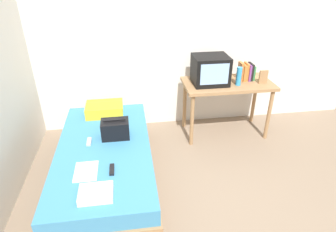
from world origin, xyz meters
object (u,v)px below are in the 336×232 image
object	(u,v)px
tv	(210,70)
water_bottle	(239,76)
remote_silver	(89,142)
picture_frame	(263,77)
magazine	(86,171)
remote_dark	(112,169)
bed	(106,163)
pillow	(105,109)
folded_towel	(96,193)
book_row	(246,72)
handbag	(115,129)
desk	(227,89)

from	to	relation	value
tv	water_bottle	bearing A→B (deg)	-18.16
remote_silver	picture_frame	bearing A→B (deg)	15.18
magazine	remote_dark	world-z (taller)	remote_dark
tv	bed	bearing A→B (deg)	-149.35
water_bottle	remote_dark	bearing A→B (deg)	-145.52
bed	picture_frame	xyz separation A→B (m)	(2.03, 0.69, 0.63)
pillow	remote_dark	world-z (taller)	pillow
bed	tv	xyz separation A→B (m)	(1.35, 0.80, 0.72)
bed	remote_silver	bearing A→B (deg)	146.84
water_bottle	remote_dark	size ratio (longest dim) A/B	1.51
picture_frame	folded_towel	xyz separation A→B (m)	(-2.05, -1.42, -0.38)
remote_dark	remote_silver	bearing A→B (deg)	116.22
magazine	remote_silver	bearing A→B (deg)	91.68
picture_frame	remote_dark	bearing A→B (deg)	-150.21
book_row	handbag	distance (m)	1.88
tv	magazine	bearing A→B (deg)	-141.34
desk	tv	distance (m)	0.37
magazine	book_row	bearing A→B (deg)	31.92
bed	desk	world-z (taller)	desk
bed	water_bottle	world-z (taller)	water_bottle
pillow	tv	bearing A→B (deg)	2.01
tv	pillow	world-z (taller)	tv
desk	remote_silver	xyz separation A→B (m)	(-1.75, -0.69, -0.21)
book_row	folded_towel	size ratio (longest dim) A/B	0.85
desk	book_row	xyz separation A→B (m)	(0.26, 0.06, 0.21)
remote_dark	book_row	bearing A→B (deg)	35.65
desk	remote_dark	size ratio (longest dim) A/B	7.44
desk	water_bottle	distance (m)	0.26
water_bottle	remote_dark	world-z (taller)	water_bottle
tv	handbag	bearing A→B (deg)	-152.93
bed	magazine	bearing A→B (deg)	-109.84
picture_frame	tv	bearing A→B (deg)	171.31
picture_frame	desk	bearing A→B (deg)	167.31
desk	remote_silver	size ratio (longest dim) A/B	8.06
tv	remote_silver	bearing A→B (deg)	-155.15
bed	handbag	xyz separation A→B (m)	(0.13, 0.18, 0.32)
bed	folded_towel	xyz separation A→B (m)	(-0.03, -0.73, 0.25)
book_row	folded_towel	xyz separation A→B (m)	(-1.88, -1.58, -0.40)
book_row	picture_frame	size ratio (longest dim) A/B	1.36
magazine	water_bottle	bearing A→B (deg)	30.46
tv	remote_silver	distance (m)	1.73
bed	desk	bearing A→B (deg)	26.34
water_bottle	handbag	world-z (taller)	water_bottle
remote_dark	picture_frame	bearing A→B (deg)	29.79
remote_silver	magazine	bearing A→B (deg)	-88.32
bed	book_row	size ratio (longest dim) A/B	8.39
pillow	desk	bearing A→B (deg)	1.44
tv	handbag	world-z (taller)	tv
desk	handbag	world-z (taller)	desk
desk	handbag	distance (m)	1.60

